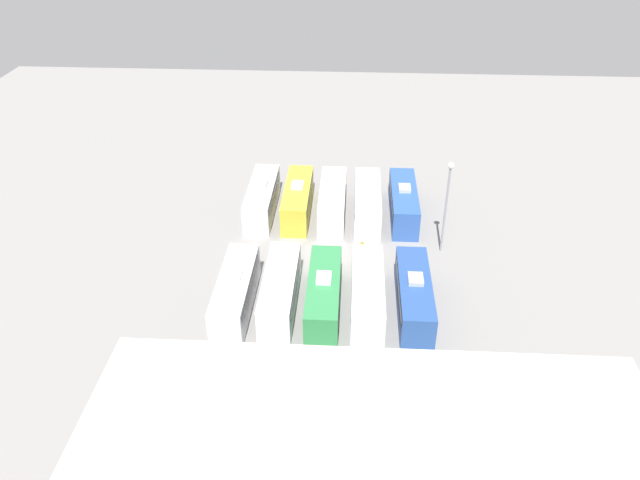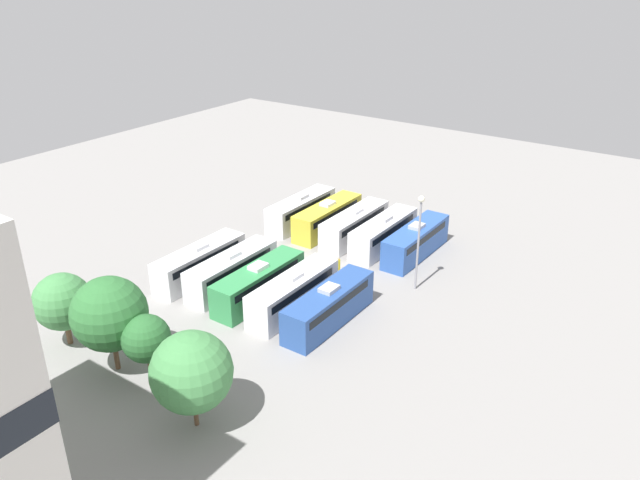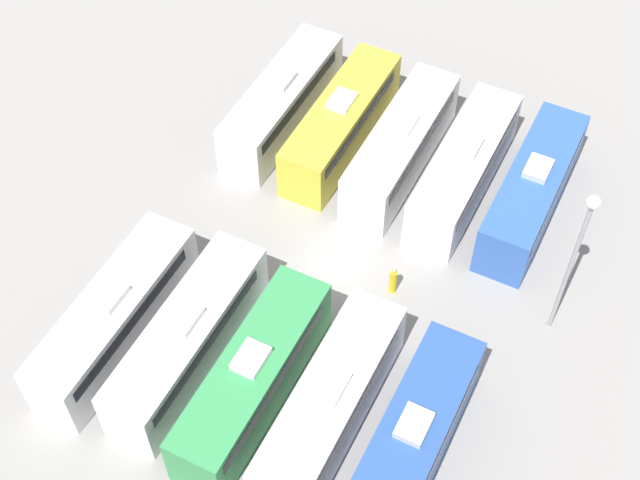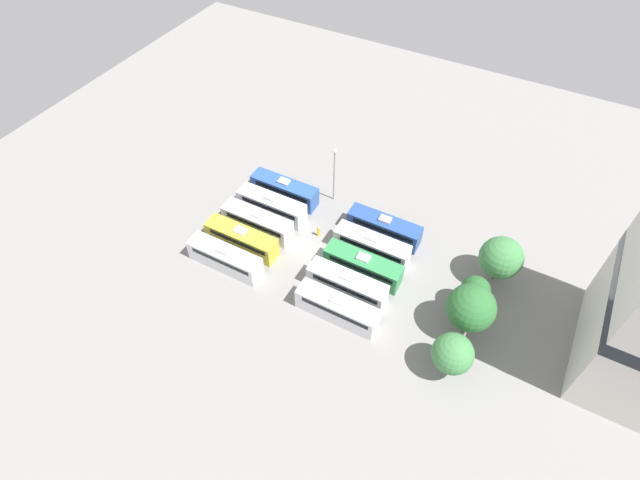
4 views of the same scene
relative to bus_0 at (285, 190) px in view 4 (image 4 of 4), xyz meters
The scene contains 17 objects.
ground_plane 10.96m from the bus_0, 47.45° to the left, with size 113.99×113.99×0.00m, color gray.
bus_0 is the anchor object (origin of this frame).
bus_1 3.69m from the bus_0, ahead, with size 2.62×10.14×3.42m.
bus_2 7.29m from the bus_0, ahead, with size 2.62×10.14×3.42m.
bus_3 10.90m from the bus_0, ahead, with size 2.62×10.14×3.42m.
bus_4 14.60m from the bus_0, ahead, with size 2.62×10.14×3.42m.
bus_5 15.75m from the bus_0, 89.92° to the left, with size 2.62×10.14×3.42m.
bus_6 16.09m from the bus_0, 76.36° to the left, with size 2.62×10.14×3.42m.
bus_7 17.61m from the bus_0, 65.34° to the left, with size 2.62×10.14×3.42m.
bus_8 19.03m from the bus_0, 54.84° to the left, with size 2.62×10.14×3.42m.
bus_9 21.68m from the bus_0, 47.79° to the left, with size 2.62×10.14×3.42m.
worker_person 8.98m from the bus_0, 61.73° to the left, with size 0.36×0.36×1.75m.
light_pole 8.37m from the bus_0, 117.20° to the left, with size 0.60×0.60×9.15m.
tree_0 31.10m from the bus_0, 89.72° to the left, with size 5.33×5.33×6.86m.
tree_1 30.33m from the bus_0, 78.57° to the left, with size 3.47×3.47×5.48m.
tree_2 31.54m from the bus_0, 72.63° to the left, with size 5.51×5.51×7.47m.
tree_3 33.67m from the bus_0, 63.10° to the left, with size 4.52×4.52×6.05m.
Camera 4 is at (37.20, 21.93, 51.09)m, focal length 28.00 mm.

